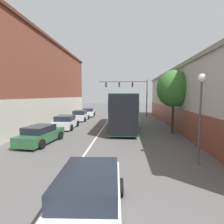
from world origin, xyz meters
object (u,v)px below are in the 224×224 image
Objects in this scene: parked_car_left_near at (41,135)px; parked_car_left_mid at (89,112)px; hatchback_foreground at (88,201)px; street_lamp at (201,104)px; bus at (123,109)px; street_tree_near at (174,89)px; traffic_signal_gantry at (130,89)px; parked_car_left_far at (66,122)px; parked_car_left_distant at (80,116)px.

parked_car_left_near is 17.27m from parked_car_left_mid.
street_lamp is at bearing -49.23° from hatchback_foreground.
street_tree_near is (4.58, -2.41, 2.07)m from bus.
traffic_signal_gantry reaches higher than hatchback_foreground.
parked_car_left_far is 0.71× the size of street_tree_near.
bus is 5.58m from street_tree_near.
parked_car_left_mid is at bearing 129.43° from street_tree_near.
street_tree_near is (5.39, 12.02, 3.47)m from hatchback_foreground.
parked_car_left_far is (-5.33, 13.54, 0.01)m from hatchback_foreground.
traffic_signal_gantry is at bearing -94.55° from parked_car_left_mid.
parked_car_left_distant is at bearing 12.06° from hatchback_foreground.
parked_car_left_far is (-0.05, -11.45, 0.02)m from parked_car_left_mid.
parked_car_left_far is 6.03m from parked_car_left_distant.
parked_car_left_far is 0.50× the size of traffic_signal_gantry.
street_lamp is at bearing -161.79° from parked_car_left_mid.
street_lamp is 0.79× the size of street_tree_near.
parked_car_left_near is 19.43m from traffic_signal_gantry.
parked_car_left_distant is at bearing 144.78° from street_tree_near.
bus is 8.10m from parked_car_left_distant.
parked_car_left_near is 11.92m from street_tree_near.
parked_car_left_distant is 13.54m from street_tree_near.
street_tree_near reaches higher than hatchback_foreground.
bus is 9.09m from parked_car_left_near.
street_lamp is at bearing -146.96° from parked_car_left_distant.
bus reaches higher than parked_car_left_distant.
hatchback_foreground is 25.78m from traffic_signal_gantry.
parked_car_left_far is at bearing 18.35° from hatchback_foreground.
traffic_signal_gantry is at bearing -15.66° from parked_car_left_near.
street_lamp is 7.56m from street_tree_near.
hatchback_foreground is 1.14× the size of parked_car_left_far.
hatchback_foreground is 1.16× the size of parked_car_left_distant.
parked_car_left_distant reaches higher than parked_car_left_near.
traffic_signal_gantry is (1.84, 25.41, 3.94)m from hatchback_foreground.
traffic_signal_gantry is at bearing -32.83° from parked_car_left_far.
street_tree_near reaches higher than street_lamp.
hatchback_foreground is 1.01× the size of parked_car_left_mid.
street_lamp is (3.94, -9.87, 1.01)m from bus.
street_lamp is at bearing -133.43° from parked_car_left_far.
parked_car_left_far is 0.91× the size of street_lamp.
street_tree_near is at bearing -148.48° from parked_car_left_mid.
traffic_signal_gantry is (7.01, 17.68, 3.96)m from parked_car_left_near.
parked_car_left_distant is 0.49× the size of traffic_signal_gantry.
parked_car_left_distant is (-0.14, 11.84, 0.04)m from parked_car_left_near.
bus is at bearing 111.74° from street_lamp.
parked_car_left_mid is (-0.11, 17.27, 0.01)m from parked_car_left_near.
bus is at bearing -95.40° from traffic_signal_gantry.
street_lamp is (10.07, -8.98, 2.40)m from parked_car_left_far.
bus is 2.54× the size of parked_car_left_far.
street_tree_near reaches higher than parked_car_left_mid.
bus is 2.30× the size of street_lamp.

